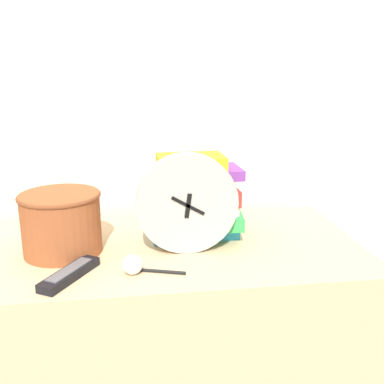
# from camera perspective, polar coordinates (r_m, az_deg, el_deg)

# --- Properties ---
(wall_back) EXTENTS (6.00, 0.04, 2.40)m
(wall_back) POSITION_cam_1_polar(r_m,az_deg,el_deg) (1.48, -6.70, 15.00)
(wall_back) COLOR silver
(wall_back) RESTS_ON ground_plane
(desk) EXTENTS (1.15, 0.55, 0.75)m
(desk) POSITION_cam_1_polar(r_m,az_deg,el_deg) (1.42, -5.15, -20.86)
(desk) COLOR tan
(desk) RESTS_ON ground_plane
(desk_clock) EXTENTS (0.26, 0.04, 0.26)m
(desk_clock) POSITION_cam_1_polar(r_m,az_deg,el_deg) (1.14, -0.61, -1.50)
(desk_clock) COLOR #B7B2A8
(desk_clock) RESTS_ON desk
(book_stack) EXTENTS (0.27, 0.20, 0.23)m
(book_stack) POSITION_cam_1_polar(r_m,az_deg,el_deg) (1.27, 0.54, -0.92)
(book_stack) COLOR #2D9ED1
(book_stack) RESTS_ON desk
(basket) EXTENTS (0.21, 0.21, 0.16)m
(basket) POSITION_cam_1_polar(r_m,az_deg,el_deg) (1.20, -16.27, -3.57)
(basket) COLOR #994C28
(basket) RESTS_ON desk
(tv_remote) EXTENTS (0.13, 0.17, 0.02)m
(tv_remote) POSITION_cam_1_polar(r_m,az_deg,el_deg) (1.08, -15.27, -9.99)
(tv_remote) COLOR black
(tv_remote) RESTS_ON desk
(crumpled_paper_ball) EXTENTS (0.05, 0.05, 0.05)m
(crumpled_paper_ball) POSITION_cam_1_polar(r_m,az_deg,el_deg) (1.07, -7.57, -9.13)
(crumpled_paper_ball) COLOR white
(crumpled_paper_ball) RESTS_ON desk
(pen) EXTENTS (0.14, 0.05, 0.01)m
(pen) POSITION_cam_1_polar(r_m,az_deg,el_deg) (1.08, -4.55, -9.97)
(pen) COLOR black
(pen) RESTS_ON desk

